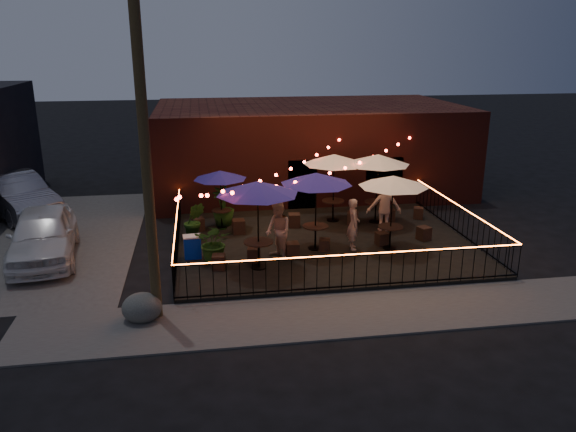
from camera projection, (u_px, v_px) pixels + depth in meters
name	position (u px, v px, depth m)	size (l,w,h in m)	color
ground	(337.00, 266.00, 17.80)	(110.00, 110.00, 0.00)	black
patio	(323.00, 243.00, 19.66)	(10.00, 8.00, 0.15)	black
sidewalk	(366.00, 312.00, 14.73)	(18.00, 2.50, 0.05)	#454240
brick_building	(308.00, 147.00, 26.77)	(14.00, 8.00, 4.00)	#3C1310
utility_pole	(146.00, 166.00, 13.34)	(0.26, 0.26, 8.00)	#3D2F19
fence_front	(354.00, 271.00, 15.71)	(10.00, 0.04, 1.04)	black
fence_left	(177.00, 234.00, 18.73)	(0.04, 8.00, 1.04)	black
fence_right	(459.00, 220.00, 20.24)	(0.04, 8.00, 1.04)	black
festoon_lights	(297.00, 178.00, 18.49)	(10.02, 8.72, 1.32)	red
cafe_table_0	(258.00, 189.00, 16.57)	(2.76, 2.76, 2.74)	black
cafe_table_1	(220.00, 176.00, 20.47)	(2.28, 2.28, 2.18)	black
cafe_table_2	(316.00, 180.00, 18.19)	(3.10, 3.10, 2.61)	black
cafe_table_3	(334.00, 160.00, 21.15)	(2.95, 2.95, 2.62)	black
cafe_table_4	(393.00, 182.00, 18.24)	(3.00, 3.00, 2.51)	black
cafe_table_5	(378.00, 160.00, 20.98)	(2.69, 2.69, 2.65)	black
bistro_chair_0	(219.00, 262.00, 17.15)	(0.38, 0.38, 0.46)	black
bistro_chair_1	(254.00, 255.00, 17.73)	(0.39, 0.39, 0.46)	black
bistro_chair_2	(198.00, 224.00, 20.65)	(0.40, 0.40, 0.47)	black
bistro_chair_3	(239.00, 227.00, 20.33)	(0.43, 0.43, 0.51)	black
bistro_chair_4	(292.00, 250.00, 18.07)	(0.42, 0.42, 0.50)	black
bistro_chair_5	(325.00, 245.00, 18.69)	(0.34, 0.34, 0.40)	black
bistro_chair_6	(294.00, 220.00, 21.05)	(0.42, 0.42, 0.50)	black
bistro_chair_7	(353.00, 218.00, 21.36)	(0.41, 0.41, 0.49)	black
bistro_chair_8	(382.00, 239.00, 19.19)	(0.37, 0.37, 0.44)	black
bistro_chair_9	(424.00, 233.00, 19.67)	(0.40, 0.40, 0.47)	black
bistro_chair_10	(389.00, 215.00, 21.80)	(0.38, 0.38, 0.45)	black
bistro_chair_11	(418.00, 213.00, 22.05)	(0.37, 0.37, 0.44)	black
patron_a	(353.00, 224.00, 18.65)	(0.63, 0.42, 1.74)	tan
patron_b	(278.00, 231.00, 17.73)	(0.92, 0.71, 1.89)	tan
patron_c	(384.00, 204.00, 20.46)	(1.27, 0.73, 1.97)	#DFAD90
potted_shrub_a	(215.00, 242.00, 17.59)	(1.17, 1.01, 1.30)	#103E0E
potted_shrub_b	(194.00, 221.00, 19.61)	(0.74, 0.60, 1.35)	#0C370B
potted_shrub_c	(223.00, 206.00, 21.14)	(0.82, 0.82, 1.47)	#183511
cooler	(192.00, 247.00, 17.98)	(0.60, 0.45, 0.76)	#092AB0
boulder	(142.00, 308.00, 14.22)	(0.95, 0.81, 0.74)	#464641
car_white	(43.00, 235.00, 18.18)	(1.97, 4.90, 1.67)	white
car_silver	(17.00, 195.00, 22.69)	(1.82, 5.23, 1.72)	#94939B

